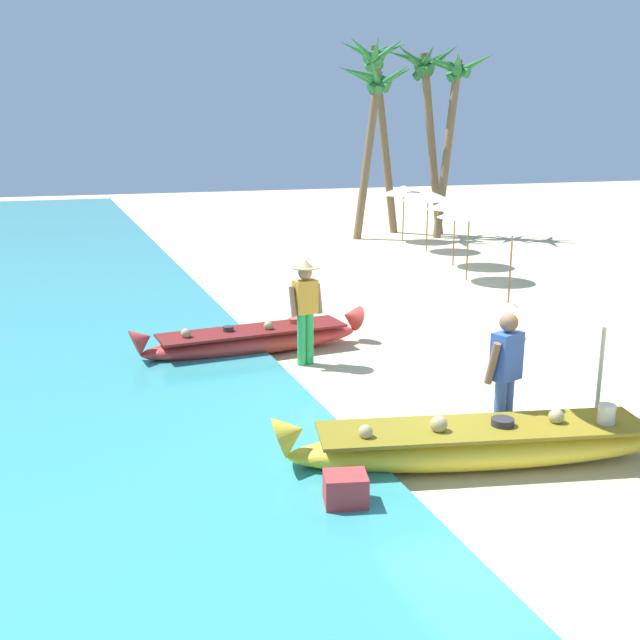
{
  "coord_description": "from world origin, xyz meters",
  "views": [
    {
      "loc": [
        -5.21,
        -7.52,
        3.61
      ],
      "look_at": [
        -1.54,
        2.57,
        0.9
      ],
      "focal_mm": 41.39,
      "sensor_mm": 36.0,
      "label": 1
    }
  ],
  "objects_px": {
    "person_vendor_hatted": "(305,305)",
    "patio_umbrella_large": "(608,291)",
    "palm_tree_tall_inland": "(377,75)",
    "person_tourist_customer": "(506,370)",
    "cooler_box": "(346,494)",
    "boat_yellow_foreground": "(483,444)",
    "palm_tree_mid_cluster": "(374,98)",
    "palm_tree_leaning_seaward": "(455,87)",
    "palm_tree_far_behind": "(425,81)",
    "boat_red_midground": "(253,340)"
  },
  "relations": [
    {
      "from": "person_vendor_hatted",
      "to": "palm_tree_far_behind",
      "type": "bearing_deg",
      "value": 56.1
    },
    {
      "from": "person_tourist_customer",
      "to": "palm_tree_far_behind",
      "type": "bearing_deg",
      "value": 65.53
    },
    {
      "from": "person_tourist_customer",
      "to": "palm_tree_mid_cluster",
      "type": "xyz_separation_m",
      "value": [
        5.82,
        17.0,
        3.92
      ]
    },
    {
      "from": "boat_yellow_foreground",
      "to": "person_tourist_customer",
      "type": "distance_m",
      "value": 1.01
    },
    {
      "from": "boat_red_midground",
      "to": "person_tourist_customer",
      "type": "relative_size",
      "value": 2.59
    },
    {
      "from": "patio_umbrella_large",
      "to": "palm_tree_mid_cluster",
      "type": "relative_size",
      "value": 0.35
    },
    {
      "from": "cooler_box",
      "to": "person_tourist_customer",
      "type": "bearing_deg",
      "value": 35.97
    },
    {
      "from": "patio_umbrella_large",
      "to": "palm_tree_tall_inland",
      "type": "bearing_deg",
      "value": 73.93
    },
    {
      "from": "person_vendor_hatted",
      "to": "patio_umbrella_large",
      "type": "xyz_separation_m",
      "value": [
        2.31,
        -4.08,
        0.86
      ]
    },
    {
      "from": "person_tourist_customer",
      "to": "cooler_box",
      "type": "xyz_separation_m",
      "value": [
        -2.43,
        -0.98,
        -0.69
      ]
    },
    {
      "from": "person_vendor_hatted",
      "to": "patio_umbrella_large",
      "type": "relative_size",
      "value": 0.82
    },
    {
      "from": "person_tourist_customer",
      "to": "palm_tree_tall_inland",
      "type": "xyz_separation_m",
      "value": [
        6.39,
        18.13,
        4.75
      ]
    },
    {
      "from": "person_tourist_customer",
      "to": "patio_umbrella_large",
      "type": "bearing_deg",
      "value": -19.31
    },
    {
      "from": "palm_tree_leaning_seaward",
      "to": "palm_tree_far_behind",
      "type": "bearing_deg",
      "value": 129.6
    },
    {
      "from": "patio_umbrella_large",
      "to": "palm_tree_tall_inland",
      "type": "distance_m",
      "value": 19.62
    },
    {
      "from": "boat_red_midground",
      "to": "person_tourist_customer",
      "type": "bearing_deg",
      "value": -67.61
    },
    {
      "from": "person_vendor_hatted",
      "to": "palm_tree_tall_inland",
      "type": "xyz_separation_m",
      "value": [
        7.64,
        14.42,
        4.65
      ]
    },
    {
      "from": "boat_red_midground",
      "to": "palm_tree_mid_cluster",
      "type": "relative_size",
      "value": 0.69
    },
    {
      "from": "boat_red_midground",
      "to": "patio_umbrella_large",
      "type": "relative_size",
      "value": 1.96
    },
    {
      "from": "boat_red_midground",
      "to": "palm_tree_leaning_seaward",
      "type": "height_order",
      "value": "palm_tree_leaning_seaward"
    },
    {
      "from": "person_tourist_customer",
      "to": "palm_tree_leaning_seaward",
      "type": "distance_m",
      "value": 18.93
    },
    {
      "from": "person_tourist_customer",
      "to": "cooler_box",
      "type": "distance_m",
      "value": 2.71
    },
    {
      "from": "palm_tree_mid_cluster",
      "to": "palm_tree_far_behind",
      "type": "height_order",
      "value": "palm_tree_far_behind"
    },
    {
      "from": "boat_yellow_foreground",
      "to": "palm_tree_tall_inland",
      "type": "xyz_separation_m",
      "value": [
        6.99,
        18.64,
        5.38
      ]
    },
    {
      "from": "boat_yellow_foreground",
      "to": "palm_tree_mid_cluster",
      "type": "xyz_separation_m",
      "value": [
        6.41,
        17.51,
        4.55
      ]
    },
    {
      "from": "patio_umbrella_large",
      "to": "palm_tree_far_behind",
      "type": "relative_size",
      "value": 0.31
    },
    {
      "from": "person_vendor_hatted",
      "to": "palm_tree_mid_cluster",
      "type": "distance_m",
      "value": 15.53
    },
    {
      "from": "palm_tree_far_behind",
      "to": "cooler_box",
      "type": "height_order",
      "value": "palm_tree_far_behind"
    },
    {
      "from": "boat_yellow_foreground",
      "to": "palm_tree_leaning_seaward",
      "type": "relative_size",
      "value": 0.73
    },
    {
      "from": "boat_red_midground",
      "to": "person_tourist_customer",
      "type": "xyz_separation_m",
      "value": [
        1.88,
        -4.57,
        0.65
      ]
    },
    {
      "from": "person_vendor_hatted",
      "to": "palm_tree_mid_cluster",
      "type": "relative_size",
      "value": 0.29
    },
    {
      "from": "boat_yellow_foreground",
      "to": "patio_umbrella_large",
      "type": "relative_size",
      "value": 2.23
    },
    {
      "from": "palm_tree_tall_inland",
      "to": "palm_tree_leaning_seaward",
      "type": "bearing_deg",
      "value": -39.69
    },
    {
      "from": "boat_red_midground",
      "to": "person_vendor_hatted",
      "type": "relative_size",
      "value": 2.41
    },
    {
      "from": "boat_yellow_foreground",
      "to": "palm_tree_tall_inland",
      "type": "distance_m",
      "value": 20.62
    },
    {
      "from": "boat_yellow_foreground",
      "to": "palm_tree_mid_cluster",
      "type": "bearing_deg",
      "value": 69.89
    },
    {
      "from": "palm_tree_far_behind",
      "to": "cooler_box",
      "type": "distance_m",
      "value": 21.52
    },
    {
      "from": "boat_yellow_foreground",
      "to": "person_vendor_hatted",
      "type": "relative_size",
      "value": 2.74
    },
    {
      "from": "palm_tree_leaning_seaward",
      "to": "cooler_box",
      "type": "xyz_separation_m",
      "value": [
        -10.98,
        -17.32,
        -4.97
      ]
    },
    {
      "from": "person_tourist_customer",
      "to": "patio_umbrella_large",
      "type": "xyz_separation_m",
      "value": [
        1.07,
        -0.37,
        0.96
      ]
    },
    {
      "from": "palm_tree_mid_cluster",
      "to": "palm_tree_far_behind",
      "type": "distance_m",
      "value": 2.11
    },
    {
      "from": "boat_yellow_foreground",
      "to": "patio_umbrella_large",
      "type": "bearing_deg",
      "value": 4.75
    },
    {
      "from": "person_vendor_hatted",
      "to": "palm_tree_mid_cluster",
      "type": "height_order",
      "value": "palm_tree_mid_cluster"
    },
    {
      "from": "person_tourist_customer",
      "to": "palm_tree_far_behind",
      "type": "xyz_separation_m",
      "value": [
        7.83,
        17.21,
        4.51
      ]
    },
    {
      "from": "person_vendor_hatted",
      "to": "person_tourist_customer",
      "type": "bearing_deg",
      "value": -71.49
    },
    {
      "from": "person_vendor_hatted",
      "to": "palm_tree_mid_cluster",
      "type": "bearing_deg",
      "value": 62.03
    },
    {
      "from": "patio_umbrella_large",
      "to": "person_vendor_hatted",
      "type": "bearing_deg",
      "value": 119.48
    },
    {
      "from": "patio_umbrella_large",
      "to": "boat_red_midground",
      "type": "bearing_deg",
      "value": 120.81
    },
    {
      "from": "person_tourist_customer",
      "to": "cooler_box",
      "type": "bearing_deg",
      "value": -158.08
    },
    {
      "from": "palm_tree_far_behind",
      "to": "patio_umbrella_large",
      "type": "bearing_deg",
      "value": -111.05
    }
  ]
}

